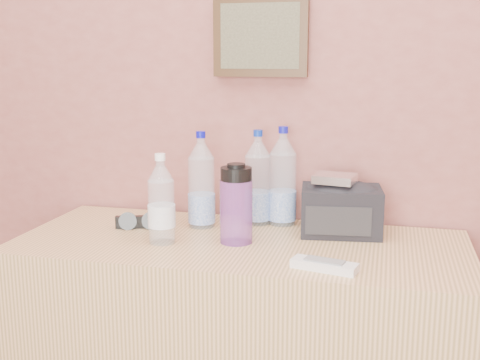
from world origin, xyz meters
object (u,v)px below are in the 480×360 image
object	(u,v)px
pet_large_b	(283,181)
nalgene_bottle	(236,204)
toiletry_bag	(341,207)
pet_small	(161,204)
pet_large_c	(258,183)
ac_remote	(324,265)
pet_large_a	(201,185)
foil_packet	(335,178)
sunglasses	(140,222)

from	to	relation	value
pet_large_b	nalgene_bottle	size ratio (longest dim) A/B	1.36
nalgene_bottle	toiletry_bag	bearing A→B (deg)	29.89
pet_small	pet_large_c	bearing A→B (deg)	50.33
pet_large_c	nalgene_bottle	distance (m)	0.21
ac_remote	toiletry_bag	world-z (taller)	toiletry_bag
nalgene_bottle	toiletry_bag	distance (m)	0.33
nalgene_bottle	ac_remote	bearing A→B (deg)	-31.85
pet_large_a	foil_packet	bearing A→B (deg)	1.13
pet_large_c	foil_packet	bearing A→B (deg)	-15.63
pet_large_b	pet_large_c	bearing A→B (deg)	-171.74
pet_large_b	pet_large_c	distance (m)	0.08
pet_large_c	nalgene_bottle	world-z (taller)	pet_large_c
toiletry_bag	nalgene_bottle	bearing A→B (deg)	-157.20
ac_remote	foil_packet	distance (m)	0.35
pet_large_b	ac_remote	size ratio (longest dim) A/B	1.88
pet_large_a	pet_large_b	size ratio (longest dim) A/B	0.96
pet_small	toiletry_bag	size ratio (longest dim) A/B	1.10
pet_large_a	pet_large_b	xyz separation A→B (m)	(0.24, 0.09, 0.01)
pet_large_a	sunglasses	bearing A→B (deg)	-160.21
pet_large_c	nalgene_bottle	xyz separation A→B (m)	(-0.02, -0.21, -0.02)
pet_large_a	nalgene_bottle	bearing A→B (deg)	-42.69
nalgene_bottle	ac_remote	xyz separation A→B (m)	(0.27, -0.17, -0.10)
pet_large_c	sunglasses	xyz separation A→B (m)	(-0.34, -0.14, -0.11)
pet_large_a	pet_large_b	world-z (taller)	pet_large_b
pet_large_c	nalgene_bottle	bearing A→B (deg)	-94.31
nalgene_bottle	foil_packet	bearing A→B (deg)	28.44
ac_remote	pet_large_c	bearing A→B (deg)	136.85
pet_large_a	toiletry_bag	size ratio (longest dim) A/B	1.28
pet_large_a	foil_packet	xyz separation A→B (m)	(0.41, 0.01, 0.04)
pet_large_b	nalgene_bottle	distance (m)	0.24
pet_large_b	pet_large_c	xyz separation A→B (m)	(-0.08, -0.01, -0.01)
pet_large_c	toiletry_bag	distance (m)	0.28
sunglasses	toiletry_bag	xyz separation A→B (m)	(0.61, 0.09, 0.06)
pet_large_b	nalgene_bottle	world-z (taller)	pet_large_b
sunglasses	foil_packet	distance (m)	0.62
pet_small	pet_large_a	bearing A→B (deg)	72.65
toiletry_bag	pet_large_b	bearing A→B (deg)	155.15
foil_packet	pet_large_c	bearing A→B (deg)	164.37
pet_small	foil_packet	size ratio (longest dim) A/B	2.22
pet_large_c	sunglasses	size ratio (longest dim) A/B	2.00
pet_small	sunglasses	distance (m)	0.20
pet_large_a	nalgene_bottle	size ratio (longest dim) A/B	1.31
pet_large_a	sunglasses	xyz separation A→B (m)	(-0.18, -0.07, -0.11)
ac_remote	pet_large_b	bearing A→B (deg)	127.35
pet_small	ac_remote	size ratio (longest dim) A/B	1.56
pet_large_a	ac_remote	xyz separation A→B (m)	(0.42, -0.30, -0.12)
toiletry_bag	pet_large_a	bearing A→B (deg)	176.64
nalgene_bottle	pet_large_a	bearing A→B (deg)	137.31
pet_large_a	ac_remote	bearing A→B (deg)	-36.01
sunglasses	toiletry_bag	bearing A→B (deg)	-9.71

